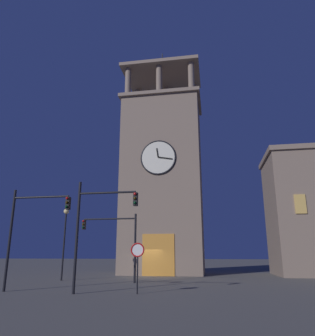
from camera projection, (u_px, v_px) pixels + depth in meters
ground_plane at (148, 277)px, 29.92m from camera, size 200.00×200.00×0.00m
clocktower at (163, 179)px, 36.27m from camera, size 9.21×6.87×26.73m
traffic_signal_near at (116, 235)px, 24.63m from camera, size 4.39×0.41×5.10m
traffic_signal_mid at (29, 222)px, 19.03m from camera, size 3.74×0.41×5.91m
traffic_signal_far at (96, 219)px, 17.93m from camera, size 3.54×0.41×6.16m
street_lamp at (65, 230)px, 26.71m from camera, size 0.44×0.44×5.80m
no_horn_sign at (138, 254)px, 17.60m from camera, size 0.78×0.14×2.69m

